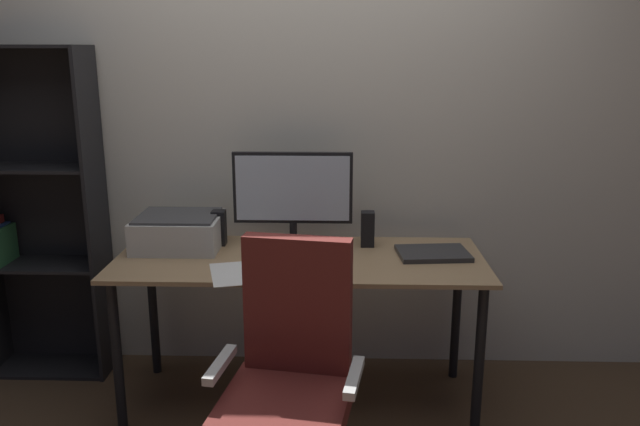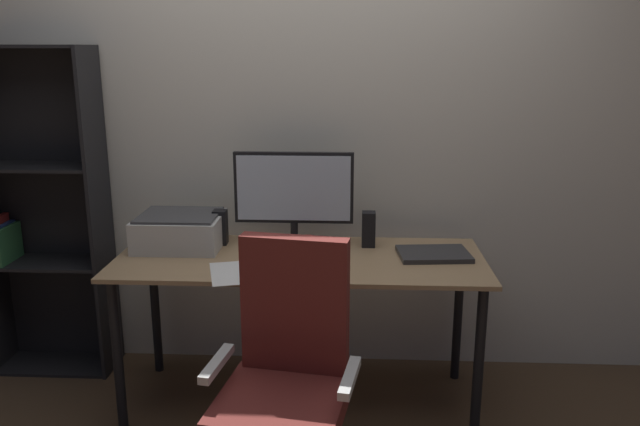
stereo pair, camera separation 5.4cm
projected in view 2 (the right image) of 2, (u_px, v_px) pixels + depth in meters
ground_plane at (301, 401)px, 3.09m from camera, size 12.00×12.00×0.00m
back_wall at (307, 122)px, 3.25m from camera, size 6.40×0.10×2.60m
desk at (300, 274)px, 2.93m from camera, size 1.68×0.67×0.74m
monitor at (294, 192)px, 3.03m from camera, size 0.57×0.20×0.45m
keyboard at (287, 266)px, 2.76m from camera, size 0.29×0.12×0.02m
mouse at (338, 266)px, 2.74m from camera, size 0.07×0.10×0.03m
coffee_mug at (307, 248)px, 2.88m from camera, size 0.10×0.08×0.10m
laptop at (434, 254)px, 2.92m from camera, size 0.34×0.26×0.02m
speaker_left at (220, 227)px, 3.08m from camera, size 0.06×0.07×0.17m
speaker_right at (369, 229)px, 3.05m from camera, size 0.06×0.07×0.17m
printer at (180, 230)px, 3.04m from camera, size 0.40×0.34×0.16m
paper_sheet at (236, 273)px, 2.70m from camera, size 0.28×0.34×0.00m
office_chair at (286, 393)px, 2.29m from camera, size 0.55×0.54×1.01m
bookshelf at (43, 216)px, 3.27m from camera, size 0.62×0.28×1.68m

